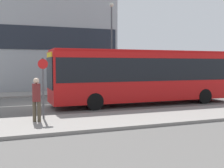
{
  "coord_description": "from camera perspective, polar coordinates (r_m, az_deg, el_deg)",
  "views": [
    {
      "loc": [
        -1.66,
        -17.85,
        2.53
      ],
      "look_at": [
        4.43,
        -1.65,
        1.33
      ],
      "focal_mm": 45.0,
      "sensor_mm": 36.0,
      "label": 1
    }
  ],
  "objects": [
    {
      "name": "apartment_block_left_tower",
      "position": [
        31.09,
        -11.99,
        16.2
      ],
      "size": [
        12.47,
        5.41,
        18.33
      ],
      "color": "#9EA3A8",
      "rests_on": "ground_plane"
    },
    {
      "name": "sidewalk_near",
      "position": [
        11.98,
        -12.3,
        -7.99
      ],
      "size": [
        44.0,
        3.5,
        0.13
      ],
      "color": "gray",
      "rests_on": "ground_plane"
    },
    {
      "name": "pedestrian_near_stop",
      "position": [
        12.15,
        -15.1,
        -2.5
      ],
      "size": [
        0.34,
        0.34,
        1.84
      ],
      "rotation": [
        0.0,
        0.0,
        2.74
      ],
      "color": "#4C4233",
      "rests_on": "sidewalk_near"
    },
    {
      "name": "parked_car_0",
      "position": [
        25.93,
        13.98,
        -0.3
      ],
      "size": [
        4.38,
        1.88,
        1.38
      ],
      "color": "navy",
      "rests_on": "ground_plane"
    },
    {
      "name": "lane_centerline",
      "position": [
        18.11,
        -15.17,
        -4.18
      ],
      "size": [
        41.8,
        0.16,
        0.01
      ],
      "color": "silver",
      "rests_on": "ground_plane"
    },
    {
      "name": "sidewalk_far",
      "position": [
        24.28,
        -16.58,
        -2.01
      ],
      "size": [
        44.0,
        3.5,
        0.13
      ],
      "color": "gray",
      "rests_on": "ground_plane"
    },
    {
      "name": "city_bus",
      "position": [
        17.92,
        6.77,
        2.1
      ],
      "size": [
        11.99,
        2.53,
        3.4
      ],
      "rotation": [
        0.0,
        0.0,
        0.04
      ],
      "color": "red",
      "rests_on": "ground_plane"
    },
    {
      "name": "street_lamp",
      "position": [
        24.48,
        -0.09,
        9.18
      ],
      "size": [
        0.36,
        0.36,
        7.67
      ],
      "color": "#4C4C51",
      "rests_on": "sidewalk_far"
    },
    {
      "name": "bus_stop_sign",
      "position": [
        12.79,
        -13.84,
        0.16
      ],
      "size": [
        0.44,
        0.12,
        2.7
      ],
      "color": "#4C4C51",
      "rests_on": "sidewalk_near"
    },
    {
      "name": "ground_plane",
      "position": [
        18.11,
        -15.17,
        -4.19
      ],
      "size": [
        120.0,
        120.0,
        0.0
      ],
      "primitive_type": "plane",
      "color": "#595654"
    }
  ]
}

